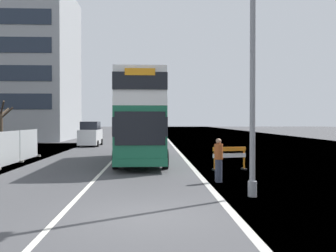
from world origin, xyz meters
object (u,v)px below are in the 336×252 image
(roadworks_barrier, at_px, (229,156))
(car_oncoming_near, at_px, (91,135))
(lamppost_foreground, at_px, (253,71))
(car_receding_mid, at_px, (147,133))
(double_decker_bus, at_px, (141,117))
(pedestrian_at_kerb, at_px, (219,160))
(car_receding_far, at_px, (148,131))

(roadworks_barrier, bearing_deg, car_oncoming_near, 117.92)
(lamppost_foreground, xyz_separation_m, car_receding_mid, (-3.81, 33.09, -3.11))
(double_decker_bus, distance_m, lamppost_foreground, 10.98)
(pedestrian_at_kerb, bearing_deg, lamppost_foreground, -78.62)
(car_oncoming_near, bearing_deg, car_receding_mid, 57.56)
(lamppost_foreground, height_order, car_oncoming_near, lamppost_foreground)
(car_receding_mid, distance_m, pedestrian_at_kerb, 30.38)
(car_oncoming_near, relative_size, car_receding_mid, 1.03)
(lamppost_foreground, height_order, car_receding_far, lamppost_foreground)
(lamppost_foreground, bearing_deg, car_receding_mid, 96.57)
(lamppost_foreground, height_order, roadworks_barrier, lamppost_foreground)
(double_decker_bus, height_order, car_receding_mid, double_decker_bus)
(lamppost_foreground, xyz_separation_m, car_oncoming_near, (-9.11, 24.74, -2.95))
(car_receding_mid, xyz_separation_m, pedestrian_at_kerb, (3.23, -30.21, -0.06))
(car_oncoming_near, bearing_deg, car_receding_far, 72.17)
(pedestrian_at_kerb, bearing_deg, double_decker_bus, 114.10)
(lamppost_foreground, relative_size, car_oncoming_near, 1.88)
(double_decker_bus, distance_m, pedestrian_at_kerb, 8.20)
(car_receding_mid, bearing_deg, car_receding_far, 89.42)
(double_decker_bus, xyz_separation_m, pedestrian_at_kerb, (3.27, -7.31, -1.78))
(double_decker_bus, relative_size, roadworks_barrier, 5.88)
(car_receding_far, bearing_deg, roadworks_barrier, -82.98)
(roadworks_barrier, distance_m, pedestrian_at_kerb, 3.73)
(double_decker_bus, bearing_deg, car_oncoming_near, 109.88)
(double_decker_bus, height_order, lamppost_foreground, lamppost_foreground)
(car_receding_far, bearing_deg, lamppost_foreground, -84.87)
(double_decker_bus, distance_m, car_receding_mid, 22.97)
(roadworks_barrier, relative_size, car_receding_far, 0.43)
(lamppost_foreground, relative_size, roadworks_barrier, 4.93)
(car_receding_far, bearing_deg, pedestrian_at_kerb, -85.35)
(roadworks_barrier, height_order, car_oncoming_near, car_oncoming_near)
(double_decker_bus, xyz_separation_m, roadworks_barrier, (4.44, -3.76, -1.93))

